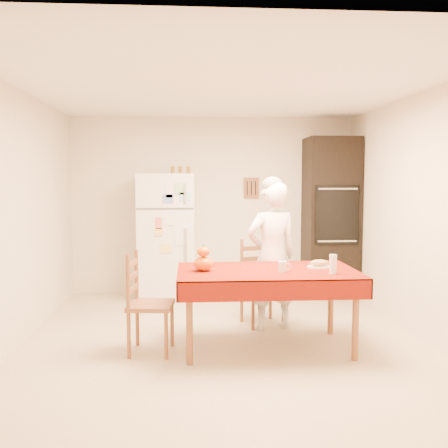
{
  "coord_description": "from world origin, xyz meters",
  "views": [
    {
      "loc": [
        -0.34,
        -4.9,
        1.61
      ],
      "look_at": [
        0.02,
        0.2,
        1.16
      ],
      "focal_mm": 40.0,
      "sensor_mm": 36.0,
      "label": 1
    }
  ],
  "objects": [
    {
      "name": "floor",
      "position": [
        0.0,
        0.0,
        0.0
      ],
      "size": [
        4.5,
        4.5,
        0.0
      ],
      "primitive_type": "plane",
      "color": "tan",
      "rests_on": "ground"
    },
    {
      "name": "bread_loaf",
      "position": [
        0.92,
        -0.18,
        0.81
      ],
      "size": [
        0.18,
        0.1,
        0.06
      ],
      "primitive_type": "ellipsoid",
      "color": "#956C49",
      "rests_on": "bread_plate"
    },
    {
      "name": "room_shell",
      "position": [
        0.0,
        0.0,
        1.62
      ],
      "size": [
        4.02,
        4.52,
        2.51
      ],
      "color": "#EDE0C7",
      "rests_on": "ground"
    },
    {
      "name": "wine_glass",
      "position": [
        0.97,
        -0.48,
        0.85
      ],
      "size": [
        0.07,
        0.07,
        0.18
      ],
      "primitive_type": "cylinder",
      "color": "white",
      "rests_on": "dining_table"
    },
    {
      "name": "bread_plate",
      "position": [
        0.92,
        -0.18,
        0.77
      ],
      "size": [
        0.24,
        0.24,
        0.02
      ],
      "primitive_type": "cylinder",
      "color": "white",
      "rests_on": "dining_table"
    },
    {
      "name": "spice_jar_left",
      "position": [
        -0.56,
        1.93,
        1.75
      ],
      "size": [
        0.05,
        0.05,
        0.1
      ],
      "primitive_type": "cylinder",
      "color": "brown",
      "rests_on": "refrigerator"
    },
    {
      "name": "dining_table",
      "position": [
        0.4,
        -0.24,
        0.69
      ],
      "size": [
        1.7,
        1.0,
        0.76
      ],
      "color": "brown",
      "rests_on": "floor"
    },
    {
      "name": "pumpkin_lower",
      "position": [
        -0.21,
        -0.26,
        0.83
      ],
      "size": [
        0.18,
        0.18,
        0.14
      ],
      "primitive_type": "ellipsoid",
      "color": "#CD5504",
      "rests_on": "dining_table"
    },
    {
      "name": "coffee_mug",
      "position": [
        0.52,
        -0.37,
        0.81
      ],
      "size": [
        0.08,
        0.08,
        0.1
      ],
      "primitive_type": "cylinder",
      "color": "white",
      "rests_on": "dining_table"
    },
    {
      "name": "seated_woman",
      "position": [
        0.54,
        0.38,
        0.8
      ],
      "size": [
        0.66,
        0.52,
        1.6
      ],
      "primitive_type": "imported",
      "rotation": [
        0.0,
        0.0,
        3.41
      ],
      "color": "white",
      "rests_on": "floor"
    },
    {
      "name": "pumpkin_upper",
      "position": [
        -0.21,
        -0.26,
        0.95
      ],
      "size": [
        0.12,
        0.12,
        0.09
      ],
      "primitive_type": "ellipsoid",
      "color": "#ED5705",
      "rests_on": "pumpkin_lower"
    },
    {
      "name": "chair_far",
      "position": [
        0.45,
        0.6,
        0.51
      ],
      "size": [
        0.51,
        0.5,
        0.95
      ],
      "rotation": [
        0.0,
        0.0,
        0.26
      ],
      "color": "brown",
      "rests_on": "floor"
    },
    {
      "name": "chair_left",
      "position": [
        -0.77,
        -0.29,
        0.51
      ],
      "size": [
        0.44,
        0.46,
        0.95
      ],
      "rotation": [
        0.0,
        0.0,
        1.46
      ],
      "color": "brown",
      "rests_on": "floor"
    },
    {
      "name": "oven_cabinet",
      "position": [
        1.63,
        1.93,
        1.1
      ],
      "size": [
        0.7,
        0.62,
        2.2
      ],
      "color": "black",
      "rests_on": "floor"
    },
    {
      "name": "spice_jar_mid",
      "position": [
        -0.46,
        1.93,
        1.75
      ],
      "size": [
        0.05,
        0.05,
        0.1
      ],
      "primitive_type": "cylinder",
      "color": "brown",
      "rests_on": "refrigerator"
    },
    {
      "name": "spice_jar_right",
      "position": [
        -0.35,
        1.93,
        1.75
      ],
      "size": [
        0.05,
        0.05,
        0.1
      ],
      "primitive_type": "cylinder",
      "color": "#875B18",
      "rests_on": "refrigerator"
    },
    {
      "name": "refrigerator",
      "position": [
        -0.65,
        1.88,
        0.85
      ],
      "size": [
        0.75,
        0.74,
        1.7
      ],
      "color": "white",
      "rests_on": "floor"
    }
  ]
}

